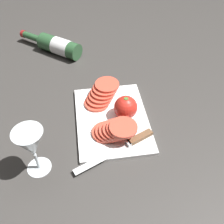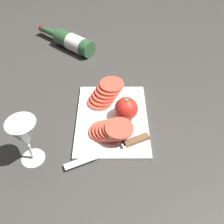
{
  "view_description": "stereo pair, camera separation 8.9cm",
  "coord_description": "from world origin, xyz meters",
  "px_view_note": "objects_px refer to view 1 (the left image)",
  "views": [
    {
      "loc": [
        0.6,
        -0.11,
        0.68
      ],
      "look_at": [
        -0.02,
        -0.02,
        0.04
      ],
      "focal_mm": 42.0,
      "sensor_mm": 36.0,
      "label": 1
    },
    {
      "loc": [
        0.61,
        -0.02,
        0.68
      ],
      "look_at": [
        -0.02,
        -0.02,
        0.04
      ],
      "focal_mm": 42.0,
      "sensor_mm": 36.0,
      "label": 2
    }
  ],
  "objects_px": {
    "wine_bottle": "(57,46)",
    "tomato_slice_stack_far": "(102,94)",
    "wine_glass": "(31,145)",
    "knife": "(131,142)",
    "whole_tomato": "(126,107)",
    "tomato_slice_stack_near": "(115,130)"
  },
  "relations": [
    {
      "from": "wine_bottle",
      "to": "tomato_slice_stack_far",
      "type": "xyz_separation_m",
      "value": [
        0.36,
        0.16,
        0.0
      ]
    },
    {
      "from": "whole_tomato",
      "to": "wine_glass",
      "type": "bearing_deg",
      "value": -60.81
    },
    {
      "from": "wine_bottle",
      "to": "tomato_slice_stack_far",
      "type": "height_order",
      "value": "wine_bottle"
    },
    {
      "from": "whole_tomato",
      "to": "tomato_slice_stack_far",
      "type": "distance_m",
      "value": 0.12
    },
    {
      "from": "wine_bottle",
      "to": "wine_glass",
      "type": "xyz_separation_m",
      "value": [
        0.62,
        -0.06,
        0.07
      ]
    },
    {
      "from": "knife",
      "to": "wine_glass",
      "type": "bearing_deg",
      "value": -15.96
    },
    {
      "from": "knife",
      "to": "tomato_slice_stack_far",
      "type": "distance_m",
      "value": 0.23
    },
    {
      "from": "wine_glass",
      "to": "tomato_slice_stack_near",
      "type": "xyz_separation_m",
      "value": [
        -0.08,
        0.24,
        -0.07
      ]
    },
    {
      "from": "tomato_slice_stack_far",
      "to": "knife",
      "type": "bearing_deg",
      "value": 17.31
    },
    {
      "from": "wine_bottle",
      "to": "knife",
      "type": "height_order",
      "value": "wine_bottle"
    },
    {
      "from": "tomato_slice_stack_near",
      "to": "tomato_slice_stack_far",
      "type": "xyz_separation_m",
      "value": [
        -0.18,
        -0.02,
        0.0
      ]
    },
    {
      "from": "whole_tomato",
      "to": "knife",
      "type": "distance_m",
      "value": 0.13
    },
    {
      "from": "knife",
      "to": "tomato_slice_stack_far",
      "type": "relative_size",
      "value": 1.98
    },
    {
      "from": "wine_bottle",
      "to": "wine_glass",
      "type": "relative_size",
      "value": 1.76
    },
    {
      "from": "knife",
      "to": "whole_tomato",
      "type": "bearing_deg",
      "value": -115.31
    },
    {
      "from": "knife",
      "to": "tomato_slice_stack_far",
      "type": "bearing_deg",
      "value": -96.66
    },
    {
      "from": "tomato_slice_stack_far",
      "to": "wine_glass",
      "type": "bearing_deg",
      "value": -40.57
    },
    {
      "from": "wine_glass",
      "to": "tomato_slice_stack_far",
      "type": "bearing_deg",
      "value": 139.43
    },
    {
      "from": "tomato_slice_stack_far",
      "to": "whole_tomato",
      "type": "bearing_deg",
      "value": 36.58
    },
    {
      "from": "tomato_slice_stack_near",
      "to": "wine_bottle",
      "type": "bearing_deg",
      "value": -161.32
    },
    {
      "from": "wine_bottle",
      "to": "tomato_slice_stack_far",
      "type": "distance_m",
      "value": 0.39
    },
    {
      "from": "wine_bottle",
      "to": "whole_tomato",
      "type": "distance_m",
      "value": 0.51
    }
  ]
}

